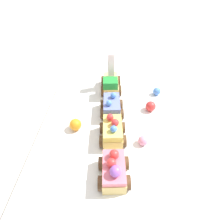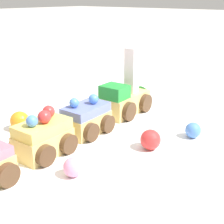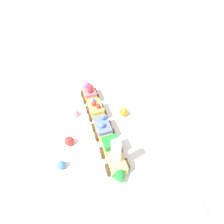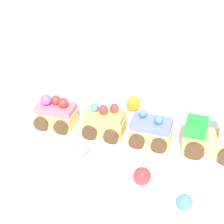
# 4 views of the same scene
# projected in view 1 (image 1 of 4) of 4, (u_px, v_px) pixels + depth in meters

# --- Properties ---
(ground_plane) EXTENTS (10.00, 10.00, 0.00)m
(ground_plane) POSITION_uv_depth(u_px,v_px,m) (109.00, 121.00, 0.49)
(ground_plane) COLOR beige
(display_board) EXTENTS (0.66, 0.35, 0.01)m
(display_board) POSITION_uv_depth(u_px,v_px,m) (109.00, 119.00, 0.49)
(display_board) COLOR white
(display_board) RESTS_ON ground_plane
(cake_train_locomotive) EXTENTS (0.13, 0.07, 0.12)m
(cake_train_locomotive) POSITION_uv_depth(u_px,v_px,m) (111.00, 81.00, 0.56)
(cake_train_locomotive) COLOR #E5C675
(cake_train_locomotive) RESTS_ON display_board
(cake_car_blueberry) EXTENTS (0.08, 0.07, 0.06)m
(cake_car_blueberry) POSITION_uv_depth(u_px,v_px,m) (112.00, 107.00, 0.48)
(cake_car_blueberry) COLOR #E5C675
(cake_car_blueberry) RESTS_ON display_board
(cake_car_lemon) EXTENTS (0.08, 0.07, 0.06)m
(cake_car_lemon) POSITION_uv_depth(u_px,v_px,m) (113.00, 132.00, 0.41)
(cake_car_lemon) COLOR #E5C675
(cake_car_lemon) RESTS_ON display_board
(cake_car_strawberry) EXTENTS (0.08, 0.07, 0.06)m
(cake_car_strawberry) POSITION_uv_depth(u_px,v_px,m) (114.00, 170.00, 0.34)
(cake_car_strawberry) COLOR #E5C675
(cake_car_strawberry) RESTS_ON display_board
(gumball_red) EXTENTS (0.03, 0.03, 0.03)m
(gumball_red) POSITION_uv_depth(u_px,v_px,m) (151.00, 106.00, 0.49)
(gumball_red) COLOR red
(gumball_red) RESTS_ON display_board
(gumball_orange) EXTENTS (0.03, 0.03, 0.03)m
(gumball_orange) POSITION_uv_depth(u_px,v_px,m) (75.00, 125.00, 0.44)
(gumball_orange) COLOR orange
(gumball_orange) RESTS_ON display_board
(gumball_blue) EXTENTS (0.02, 0.02, 0.02)m
(gumball_blue) POSITION_uv_depth(u_px,v_px,m) (157.00, 91.00, 0.55)
(gumball_blue) COLOR #4C84E0
(gumball_blue) RESTS_ON display_board
(gumball_pink) EXTENTS (0.02, 0.02, 0.02)m
(gumball_pink) POSITION_uv_depth(u_px,v_px,m) (143.00, 141.00, 0.41)
(gumball_pink) COLOR pink
(gumball_pink) RESTS_ON display_board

